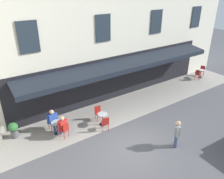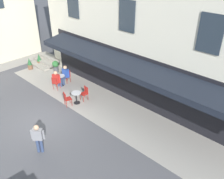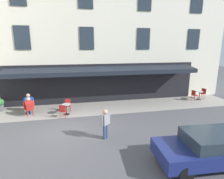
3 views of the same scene
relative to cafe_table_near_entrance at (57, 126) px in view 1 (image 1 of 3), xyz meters
name	(u,v)px [view 1 (image 1 of 3)]	position (x,y,z in m)	size (l,w,h in m)	color
ground_plane	(129,146)	(-2.66, 3.16, -0.49)	(70.00, 70.00, 0.00)	#4C4C51
sidewalk_cafe_terrace	(135,103)	(-5.91, -0.24, -0.49)	(20.50, 3.20, 0.01)	gray
cafe_table_near_entrance	(57,126)	(0.00, 0.00, 0.00)	(0.60, 0.60, 0.75)	black
cafe_chair_red_by_window	(65,129)	(-0.22, 0.59, 0.06)	(0.51, 0.51, 0.91)	maroon
cafe_chair_red_kerbside	(52,121)	(0.07, -0.63, 0.06)	(0.44, 0.44, 0.91)	maroon
cafe_table_mid_terrace	(201,73)	(-13.92, -0.59, 0.00)	(0.60, 0.60, 0.75)	black
cafe_chair_red_under_awning	(198,74)	(-13.30, -0.45, 0.06)	(0.48, 0.48, 0.91)	maroon
cafe_chair_red_corner_right	(202,70)	(-14.50, -0.85, 0.06)	(0.53, 0.53, 0.91)	maroon
cafe_table_streetside	(103,118)	(-2.59, 0.71, 0.00)	(0.60, 0.60, 0.75)	black
cafe_chair_red_facing_street	(105,122)	(-2.39, 1.31, 0.06)	(0.50, 0.50, 0.91)	maroon
cafe_chair_red_near_door	(98,112)	(-2.67, 0.08, 0.06)	(0.45, 0.45, 0.91)	maroon
seated_patron_in_blue	(53,120)	(0.04, -0.41, 0.22)	(0.68, 0.59, 1.32)	navy
seated_companion_in_red	(62,125)	(-0.14, 0.39, 0.21)	(0.64, 0.63, 1.31)	navy
walking_pedestrian_in_grey	(177,132)	(-4.64, 4.58, 0.42)	(0.51, 0.49, 1.56)	navy
potted_plant_entrance_left	(14,129)	(2.09, -1.03, 0.02)	(0.50, 0.50, 0.91)	#4C4C51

